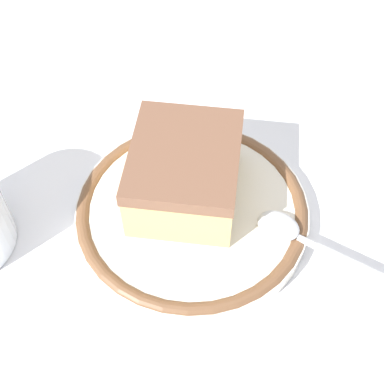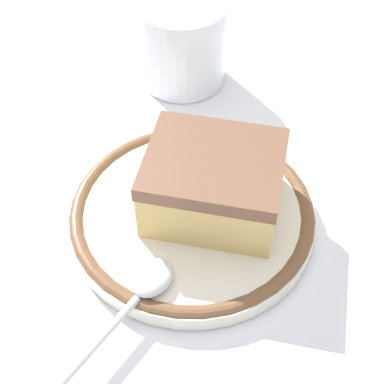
{
  "view_description": "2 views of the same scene",
  "coord_description": "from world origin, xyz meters",
  "px_view_note": "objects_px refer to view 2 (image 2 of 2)",
  "views": [
    {
      "loc": [
        0.18,
        0.12,
        0.35
      ],
      "look_at": [
        -0.04,
        0.03,
        0.03
      ],
      "focal_mm": 49.78,
      "sensor_mm": 36.0,
      "label": 1
    },
    {
      "loc": [
        -0.17,
        0.26,
        0.34
      ],
      "look_at": [
        -0.04,
        0.03,
        0.03
      ],
      "focal_mm": 54.36,
      "sensor_mm": 36.0,
      "label": 2
    }
  ],
  "objects_px": {
    "plate": "(192,215)",
    "cup": "(182,48)",
    "spoon": "(140,293)",
    "cake_slice": "(213,183)"
  },
  "relations": [
    {
      "from": "plate",
      "to": "cup",
      "type": "xyz_separation_m",
      "value": [
        0.09,
        -0.15,
        0.02
      ]
    },
    {
      "from": "plate",
      "to": "spoon",
      "type": "relative_size",
      "value": 1.47
    },
    {
      "from": "cake_slice",
      "to": "plate",
      "type": "bearing_deg",
      "value": 44.69
    },
    {
      "from": "spoon",
      "to": "cup",
      "type": "bearing_deg",
      "value": -66.65
    },
    {
      "from": "cake_slice",
      "to": "cup",
      "type": "relative_size",
      "value": 1.45
    },
    {
      "from": "plate",
      "to": "cake_slice",
      "type": "relative_size",
      "value": 1.6
    },
    {
      "from": "cake_slice",
      "to": "spoon",
      "type": "relative_size",
      "value": 0.92
    },
    {
      "from": "spoon",
      "to": "cup",
      "type": "relative_size",
      "value": 1.58
    },
    {
      "from": "plate",
      "to": "cup",
      "type": "bearing_deg",
      "value": -58.14
    },
    {
      "from": "spoon",
      "to": "cake_slice",
      "type": "bearing_deg",
      "value": -93.04
    }
  ]
}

